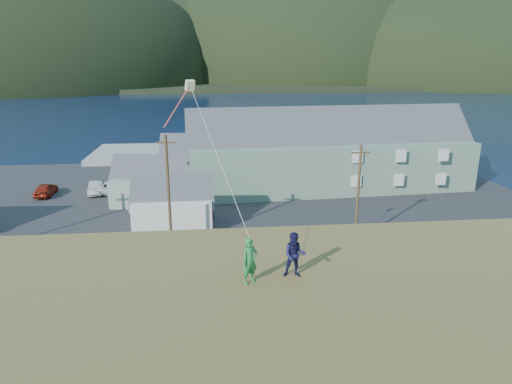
{
  "coord_description": "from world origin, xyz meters",
  "views": [
    {
      "loc": [
        0.18,
        -34.23,
        15.56
      ],
      "look_at": [
        2.38,
        -11.55,
        8.8
      ],
      "focal_mm": 32.0,
      "sensor_mm": 36.0,
      "label": 1
    }
  ],
  "objects_px": {
    "kite_flyer_navy": "(295,255)",
    "shed_palegreen_far": "(198,156)",
    "wharf": "(175,153)",
    "kite_flyer_green": "(250,261)",
    "shed_white": "(173,204)",
    "shed_palegreen_near": "(153,182)",
    "lodge": "(329,151)"
  },
  "relations": [
    {
      "from": "kite_flyer_navy",
      "to": "shed_palegreen_far",
      "type": "bearing_deg",
      "value": 104.83
    },
    {
      "from": "wharf",
      "to": "shed_palegreen_far",
      "type": "distance_m",
      "value": 13.8
    },
    {
      "from": "shed_palegreen_far",
      "to": "kite_flyer_green",
      "type": "relative_size",
      "value": 5.73
    },
    {
      "from": "shed_palegreen_far",
      "to": "kite_flyer_navy",
      "type": "height_order",
      "value": "kite_flyer_navy"
    },
    {
      "from": "shed_white",
      "to": "kite_flyer_green",
      "type": "relative_size",
      "value": 4.19
    },
    {
      "from": "shed_palegreen_near",
      "to": "shed_white",
      "type": "relative_size",
      "value": 1.23
    },
    {
      "from": "shed_palegreen_near",
      "to": "shed_palegreen_far",
      "type": "distance_m",
      "value": 13.04
    },
    {
      "from": "wharf",
      "to": "kite_flyer_navy",
      "type": "xyz_separation_m",
      "value": [
        9.27,
        -58.04,
        7.67
      ]
    },
    {
      "from": "wharf",
      "to": "shed_palegreen_near",
      "type": "bearing_deg",
      "value": -90.87
    },
    {
      "from": "kite_flyer_green",
      "to": "shed_white",
      "type": "bearing_deg",
      "value": 68.57
    },
    {
      "from": "shed_palegreen_far",
      "to": "kite_flyer_navy",
      "type": "relative_size",
      "value": 5.74
    },
    {
      "from": "wharf",
      "to": "shed_palegreen_near",
      "type": "distance_m",
      "value": 25.22
    },
    {
      "from": "shed_palegreen_far",
      "to": "kite_flyer_green",
      "type": "distance_m",
      "value": 45.93
    },
    {
      "from": "lodge",
      "to": "kite_flyer_green",
      "type": "xyz_separation_m",
      "value": [
        -12.74,
        -37.39,
        3.5
      ]
    },
    {
      "from": "kite_flyer_green",
      "to": "kite_flyer_navy",
      "type": "xyz_separation_m",
      "value": [
        1.8,
        0.4,
        -0.0
      ]
    },
    {
      "from": "wharf",
      "to": "kite_flyer_green",
      "type": "relative_size",
      "value": 14.14
    },
    {
      "from": "shed_palegreen_near",
      "to": "kite_flyer_green",
      "type": "relative_size",
      "value": 5.14
    },
    {
      "from": "shed_white",
      "to": "kite_flyer_green",
      "type": "height_order",
      "value": "kite_flyer_green"
    },
    {
      "from": "wharf",
      "to": "shed_palegreen_far",
      "type": "relative_size",
      "value": 2.47
    },
    {
      "from": "shed_palegreen_far",
      "to": "kite_flyer_navy",
      "type": "xyz_separation_m",
      "value": [
        5.04,
        -45.08,
        5.5
      ]
    },
    {
      "from": "shed_white",
      "to": "kite_flyer_navy",
      "type": "xyz_separation_m",
      "value": [
        6.89,
        -25.06,
        5.76
      ]
    },
    {
      "from": "shed_white",
      "to": "kite_flyer_navy",
      "type": "relative_size",
      "value": 4.2
    },
    {
      "from": "shed_palegreen_near",
      "to": "kite_flyer_navy",
      "type": "bearing_deg",
      "value": -66.39
    },
    {
      "from": "wharf",
      "to": "shed_white",
      "type": "bearing_deg",
      "value": -85.88
    },
    {
      "from": "shed_palegreen_near",
      "to": "kite_flyer_navy",
      "type": "relative_size",
      "value": 5.15
    },
    {
      "from": "shed_palegreen_near",
      "to": "wharf",
      "type": "bearing_deg",
      "value": 96.38
    },
    {
      "from": "lodge",
      "to": "shed_white",
      "type": "height_order",
      "value": "lodge"
    },
    {
      "from": "shed_palegreen_near",
      "to": "kite_flyer_navy",
      "type": "height_order",
      "value": "kite_flyer_navy"
    },
    {
      "from": "wharf",
      "to": "lodge",
      "type": "height_order",
      "value": "lodge"
    },
    {
      "from": "lodge",
      "to": "kite_flyer_green",
      "type": "bearing_deg",
      "value": -112.7
    },
    {
      "from": "shed_white",
      "to": "shed_palegreen_far",
      "type": "distance_m",
      "value": 20.11
    },
    {
      "from": "kite_flyer_green",
      "to": "kite_flyer_navy",
      "type": "relative_size",
      "value": 1.0
    }
  ]
}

